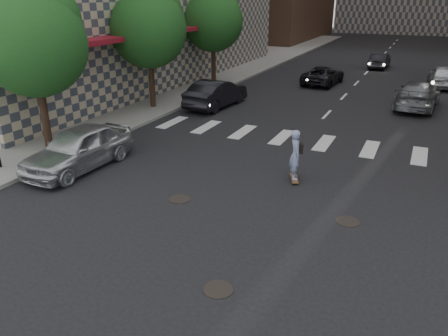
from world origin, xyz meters
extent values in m
plane|color=black|center=(0.00, 0.00, 0.00)|extent=(160.00, 160.00, 0.00)
cube|color=gray|center=(-14.50, 20.00, 0.07)|extent=(13.00, 80.00, 0.15)
cube|color=black|center=(-11.20, 10.00, 2.00)|extent=(0.30, 14.00, 4.00)
cube|color=maroon|center=(-10.40, 10.00, 4.10)|extent=(1.60, 14.00, 0.25)
cylinder|color=#382619|center=(-9.50, 3.00, 1.55)|extent=(0.32, 0.32, 2.80)
sphere|color=#16441B|center=(-9.50, 3.00, 4.45)|extent=(4.20, 4.20, 4.20)
sphere|color=#16441B|center=(-9.30, 3.60, 5.35)|extent=(2.80, 2.80, 2.80)
cylinder|color=#382619|center=(-9.50, 11.00, 1.55)|extent=(0.32, 0.32, 2.80)
sphere|color=#16441B|center=(-9.50, 11.00, 4.45)|extent=(4.20, 4.20, 4.20)
sphere|color=#16441B|center=(-9.30, 11.60, 5.35)|extent=(2.80, 2.80, 2.80)
cylinder|color=#382619|center=(-9.50, 19.00, 1.55)|extent=(0.32, 0.32, 2.80)
sphere|color=#16441B|center=(-9.50, 19.00, 4.45)|extent=(4.20, 4.20, 4.20)
sphere|color=#16441B|center=(-9.30, 19.60, 5.35)|extent=(2.80, 2.80, 2.80)
cylinder|color=black|center=(1.20, -2.50, 0.01)|extent=(0.70, 0.70, 0.02)
cylinder|color=black|center=(-2.00, 1.20, 0.01)|extent=(0.70, 0.70, 0.02)
cylinder|color=black|center=(3.30, 2.00, 0.01)|extent=(0.70, 0.70, 0.02)
cube|color=brown|center=(0.97, 4.32, 0.09)|extent=(0.58, 0.97, 0.02)
cylinder|color=green|center=(1.02, 3.97, 0.03)|extent=(0.05, 0.07, 0.06)
cylinder|color=green|center=(1.18, 4.03, 0.03)|extent=(0.05, 0.07, 0.06)
cylinder|color=green|center=(0.77, 4.60, 0.03)|extent=(0.05, 0.07, 0.06)
cylinder|color=green|center=(0.92, 4.66, 0.03)|extent=(0.05, 0.07, 0.06)
imported|color=#9CADE4|center=(0.97, 4.32, 1.00)|extent=(0.65, 0.77, 1.80)
cube|color=black|center=(1.13, 4.44, 1.22)|extent=(0.21, 0.32, 0.34)
imported|color=silver|center=(-6.87, 2.00, 0.82)|extent=(2.09, 4.86, 1.63)
imported|color=black|center=(-6.37, 13.00, 0.80)|extent=(2.06, 5.00, 1.61)
imported|color=#5B5D62|center=(4.42, 17.74, 0.77)|extent=(2.57, 5.47, 1.54)
imported|color=black|center=(-2.23, 22.51, 0.65)|extent=(2.52, 4.85, 1.30)
imported|color=silver|center=(5.76, 25.08, 0.78)|extent=(2.13, 4.66, 1.55)
imported|color=black|center=(0.66, 32.00, 0.66)|extent=(1.55, 4.06, 1.32)
camera|label=1|loc=(4.79, -9.92, 6.34)|focal=35.00mm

